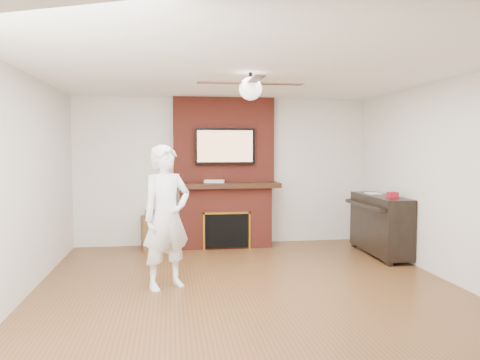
{
  "coord_description": "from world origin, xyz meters",
  "views": [
    {
      "loc": [
        -0.9,
        -5.24,
        1.66
      ],
      "look_at": [
        0.02,
        0.9,
        1.23
      ],
      "focal_mm": 35.0,
      "sensor_mm": 36.0,
      "label": 1
    }
  ],
  "objects": [
    {
      "name": "person",
      "position": [
        -0.95,
        0.27,
        0.85
      ],
      "size": [
        0.74,
        0.67,
        1.69
      ],
      "primitive_type": "imported",
      "rotation": [
        0.0,
        0.0,
        0.53
      ],
      "color": "white",
      "rests_on": "ground"
    },
    {
      "name": "piano",
      "position": [
        2.27,
        1.48,
        0.5
      ],
      "size": [
        0.54,
        1.42,
        1.02
      ],
      "rotation": [
        0.0,
        0.0,
        -0.01
      ],
      "color": "black",
      "rests_on": "ground"
    },
    {
      "name": "ceiling_fan",
      "position": [
        -0.0,
        0.0,
        2.33
      ],
      "size": [
        1.21,
        1.21,
        0.31
      ],
      "color": "black",
      "rests_on": "room_shell"
    },
    {
      "name": "candle_green",
      "position": [
        0.04,
        2.29,
        0.05
      ],
      "size": [
        0.07,
        0.07,
        0.1
      ],
      "primitive_type": "cylinder",
      "color": "#5C9039",
      "rests_on": "ground"
    },
    {
      "name": "cable_box",
      "position": [
        -0.18,
        2.45,
        1.1
      ],
      "size": [
        0.36,
        0.25,
        0.05
      ],
      "primitive_type": "cube",
      "rotation": [
        0.0,
        0.0,
        -0.2
      ],
      "color": "silver",
      "rests_on": "fireplace"
    },
    {
      "name": "room_shell",
      "position": [
        0.0,
        0.0,
        1.25
      ],
      "size": [
        5.36,
        5.86,
        2.86
      ],
      "color": "#563319",
      "rests_on": "ground"
    },
    {
      "name": "candle_orange",
      "position": [
        -0.17,
        2.33,
        0.06
      ],
      "size": [
        0.06,
        0.06,
        0.12
      ],
      "primitive_type": "cylinder",
      "color": "#BC4516",
      "rests_on": "ground"
    },
    {
      "name": "candle_cream",
      "position": [
        0.17,
        2.33,
        0.06
      ],
      "size": [
        0.08,
        0.08,
        0.11
      ],
      "primitive_type": "cylinder",
      "color": "beige",
      "rests_on": "ground"
    },
    {
      "name": "tv",
      "position": [
        0.0,
        2.5,
        1.68
      ],
      "size": [
        1.0,
        0.08,
        0.6
      ],
      "color": "black",
      "rests_on": "fireplace"
    },
    {
      "name": "side_table",
      "position": [
        -1.1,
        2.48,
        0.29
      ],
      "size": [
        0.61,
        0.61,
        0.63
      ],
      "rotation": [
        0.0,
        0.0,
        0.14
      ],
      "color": "#543618",
      "rests_on": "ground"
    },
    {
      "name": "candle_blue",
      "position": [
        0.27,
        2.34,
        0.04
      ],
      "size": [
        0.06,
        0.06,
        0.08
      ],
      "primitive_type": "cylinder",
      "color": "#3565A1",
      "rests_on": "ground"
    },
    {
      "name": "fireplace",
      "position": [
        0.0,
        2.55,
        1.0
      ],
      "size": [
        1.78,
        0.64,
        2.5
      ],
      "color": "maroon",
      "rests_on": "ground"
    }
  ]
}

